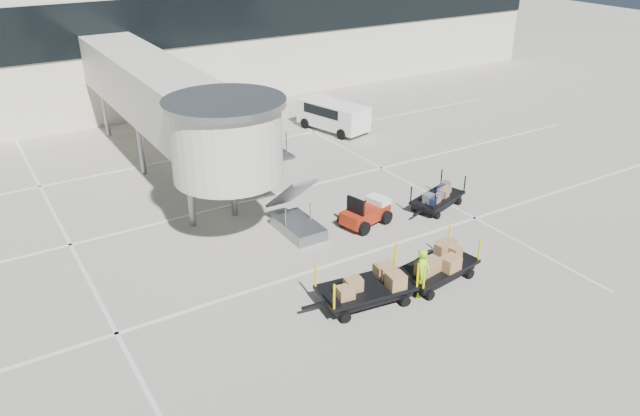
# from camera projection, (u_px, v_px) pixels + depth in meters

# --- Properties ---
(ground) EXTENTS (140.00, 140.00, 0.00)m
(ground) POSITION_uv_depth(u_px,v_px,m) (396.00, 276.00, 23.61)
(ground) COLOR #B4ADA1
(ground) RESTS_ON ground
(lane_markings) EXTENTS (40.00, 30.00, 0.02)m
(lane_markings) POSITION_uv_depth(u_px,v_px,m) (267.00, 193.00, 30.45)
(lane_markings) COLOR silver
(lane_markings) RESTS_ON ground
(terminal) EXTENTS (64.00, 12.11, 15.20)m
(terminal) POSITION_uv_depth(u_px,v_px,m) (137.00, 39.00, 44.60)
(terminal) COLOR beige
(terminal) RESTS_ON ground
(jet_bridge) EXTENTS (5.70, 20.40, 6.03)m
(jet_bridge) POSITION_uv_depth(u_px,v_px,m) (173.00, 103.00, 29.27)
(jet_bridge) COLOR beige
(jet_bridge) RESTS_ON ground
(baggage_tug) EXTENTS (2.46, 1.89, 1.49)m
(baggage_tug) POSITION_uv_depth(u_px,v_px,m) (366.00, 213.00, 27.25)
(baggage_tug) COLOR maroon
(baggage_tug) RESTS_ON ground
(suitcase_cart) EXTENTS (3.47, 2.16, 1.34)m
(suitcase_cart) POSITION_uv_depth(u_px,v_px,m) (437.00, 199.00, 28.74)
(suitcase_cart) COLOR black
(suitcase_cart) RESTS_ON ground
(box_cart_near) EXTENTS (4.02, 2.02, 1.54)m
(box_cart_near) POSITION_uv_depth(u_px,v_px,m) (435.00, 267.00, 23.09)
(box_cart_near) COLOR black
(box_cart_near) RESTS_ON ground
(box_cart_far) EXTENTS (4.20, 2.08, 1.61)m
(box_cart_far) POSITION_uv_depth(u_px,v_px,m) (364.00, 288.00, 21.75)
(box_cart_far) COLOR black
(box_cart_far) RESTS_ON ground
(ground_worker) EXTENTS (0.81, 0.71, 1.88)m
(ground_worker) POSITION_uv_depth(u_px,v_px,m) (423.00, 273.00, 22.04)
(ground_worker) COLOR #96E317
(ground_worker) RESTS_ON ground
(minivan) EXTENTS (2.98, 4.93, 1.75)m
(minivan) POSITION_uv_depth(u_px,v_px,m) (332.00, 114.00, 38.65)
(minivan) COLOR white
(minivan) RESTS_ON ground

